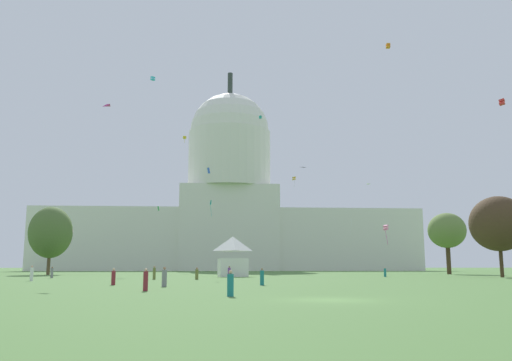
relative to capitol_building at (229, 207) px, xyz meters
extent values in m
plane|color=#4C7538|center=(2.21, -157.56, -22.21)|extent=(800.00, 800.00, 0.00)
cube|color=silver|center=(-32.61, 0.00, -11.77)|extent=(65.21, 21.89, 20.87)
cube|color=silver|center=(32.61, 0.00, -11.77)|extent=(65.21, 21.89, 20.87)
cube|color=silver|center=(0.00, 0.00, -7.92)|extent=(33.17, 24.08, 28.59)
cylinder|color=silver|center=(0.00, 0.00, 16.46)|extent=(29.05, 29.05, 20.17)
sphere|color=silver|center=(0.00, 0.00, 26.55)|extent=(28.29, 28.29, 28.29)
cylinder|color=#2D3833|center=(0.00, 0.00, 44.82)|extent=(1.80, 1.80, 8.25)
cube|color=white|center=(-1.30, -98.65, -20.75)|extent=(4.90, 5.47, 2.91)
pyramid|color=white|center=(-1.30, -98.65, -16.96)|extent=(5.14, 5.75, 2.34)
cylinder|color=#42301E|center=(39.27, -106.66, -19.42)|extent=(0.55, 0.55, 5.58)
ellipsoid|color=#42301E|center=(39.27, -106.66, -14.09)|extent=(12.52, 12.59, 8.45)
cylinder|color=brown|center=(-36.10, -79.79, -19.64)|extent=(0.63, 0.63, 5.14)
ellipsoid|color=#4C6633|center=(-36.10, -79.79, -14.11)|extent=(11.95, 12.26, 9.89)
cylinder|color=#42301E|center=(43.40, -78.65, -18.83)|extent=(0.88, 0.88, 6.75)
ellipsoid|color=olive|center=(43.40, -78.65, -13.30)|extent=(9.95, 10.32, 7.20)
cylinder|color=maroon|center=(-8.68, -147.26, -21.53)|extent=(0.35, 0.35, 1.36)
sphere|color=beige|center=(-8.68, -147.26, -20.74)|extent=(0.22, 0.22, 0.21)
cylinder|color=#1E757A|center=(0.31, -136.89, -21.55)|extent=(0.38, 0.38, 1.32)
sphere|color=#A37556|center=(0.31, -136.89, -20.78)|extent=(0.22, 0.22, 0.21)
cylinder|color=olive|center=(-11.73, -116.22, -21.46)|extent=(0.49, 0.49, 1.49)
sphere|color=tan|center=(-11.73, -116.22, -20.60)|extent=(0.32, 0.32, 0.23)
cylinder|color=#1E757A|center=(22.33, -103.05, -21.55)|extent=(0.40, 0.40, 1.33)
sphere|color=beige|center=(22.33, -103.05, -20.78)|extent=(0.22, 0.22, 0.21)
cylinder|color=gray|center=(-27.25, -106.78, -21.52)|extent=(0.53, 0.53, 1.37)
sphere|color=brown|center=(-27.25, -106.78, -20.73)|extent=(0.29, 0.29, 0.21)
cylinder|color=maroon|center=(-13.15, -135.40, -21.57)|extent=(0.52, 0.52, 1.28)
sphere|color=beige|center=(-13.15, -135.40, -20.81)|extent=(0.35, 0.35, 0.25)
cylinder|color=silver|center=(-25.01, -121.76, -21.44)|extent=(0.47, 0.47, 1.53)
sphere|color=tan|center=(-25.01, -121.76, -20.56)|extent=(0.29, 0.29, 0.23)
cylinder|color=#703D93|center=(-2.25, -117.54, -21.46)|extent=(0.51, 0.51, 1.49)
sphere|color=brown|center=(-2.25, -117.54, -20.61)|extent=(0.30, 0.30, 0.21)
cylinder|color=olive|center=(-6.33, -116.73, -21.57)|extent=(0.57, 0.57, 1.28)
sphere|color=#A37556|center=(-6.33, -116.73, -20.80)|extent=(0.35, 0.35, 0.25)
cylinder|color=#1E757A|center=(-2.93, -154.09, -21.57)|extent=(0.48, 0.48, 1.27)
sphere|color=tan|center=(-2.93, -154.09, -20.83)|extent=(0.28, 0.28, 0.22)
cylinder|color=gray|center=(-8.16, -139.41, -21.51)|extent=(0.58, 0.58, 1.40)
sphere|color=#A37556|center=(-8.16, -139.41, -20.68)|extent=(0.34, 0.34, 0.25)
cube|color=pink|center=(35.95, -61.82, -11.88)|extent=(1.38, 1.39, 0.69)
cube|color=pink|center=(35.95, -61.82, -11.20)|extent=(1.38, 1.39, 0.69)
cylinder|color=#D1339E|center=(36.04, -61.82, -13.84)|extent=(0.50, 0.40, 3.47)
cube|color=teal|center=(8.31, -34.37, 22.54)|extent=(0.95, 0.94, 0.41)
cube|color=teal|center=(8.31, -34.37, 23.02)|extent=(0.95, 0.94, 0.41)
cube|color=gold|center=(19.57, -24.20, 5.97)|extent=(1.07, 1.03, 0.55)
cube|color=gold|center=(19.57, -24.20, 6.54)|extent=(1.07, 1.03, 0.55)
cylinder|color=white|center=(19.63, -24.20, 4.55)|extent=(0.36, 0.12, 2.46)
pyramid|color=#D1339E|center=(-16.29, -124.99, -2.56)|extent=(1.20, 1.21, 0.19)
cube|color=red|center=(38.57, -111.40, 3.54)|extent=(1.10, 1.09, 0.48)
cube|color=red|center=(38.57, -111.40, 4.01)|extent=(1.10, 1.09, 0.48)
pyramid|color=#8CD133|center=(39.51, -35.96, 2.64)|extent=(1.23, 1.03, 0.19)
cube|color=yellow|center=(-14.59, -21.67, 19.09)|extent=(1.05, 1.06, 0.38)
cube|color=yellow|center=(-14.59, -21.67, 19.52)|extent=(1.05, 1.06, 0.38)
cylinder|color=yellow|center=(-14.59, -21.67, 18.28)|extent=(0.10, 0.22, 1.24)
cube|color=white|center=(26.97, -64.63, -10.16)|extent=(0.60, 0.73, 0.88)
cylinder|color=white|center=(26.83, -64.63, -12.06)|extent=(0.39, 0.45, 2.89)
cube|color=blue|center=(-5.20, -107.97, -6.61)|extent=(0.49, 0.77, 0.91)
cube|color=#33BCDB|center=(-21.48, -49.14, 28.24)|extent=(1.34, 1.35, 0.61)
cube|color=#33BCDB|center=(-21.48, -49.14, 28.85)|extent=(1.34, 1.35, 0.61)
cube|color=green|center=(-21.86, -24.01, -3.39)|extent=(0.64, 0.93, 1.43)
cube|color=orange|center=(40.05, -56.83, 35.94)|extent=(0.97, 1.04, 0.61)
cube|color=orange|center=(40.05, -56.83, 36.58)|extent=(0.97, 1.04, 0.61)
pyramid|color=black|center=(22.68, -21.32, 10.08)|extent=(1.92, 1.16, 0.35)
cube|color=pink|center=(-32.28, -79.77, -14.01)|extent=(0.89, 0.89, 0.47)
cube|color=pink|center=(-32.28, -79.77, -13.62)|extent=(0.89, 0.89, 0.47)
cylinder|color=gold|center=(-32.31, -79.77, -15.27)|extent=(0.18, 0.30, 2.25)
cube|color=teal|center=(-5.97, -31.50, -2.36)|extent=(0.48, 0.95, 1.41)
cylinder|color=teal|center=(-5.87, -31.50, -4.72)|extent=(0.48, 0.49, 3.36)
camera|label=1|loc=(-3.66, -185.25, -20.45)|focal=37.25mm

